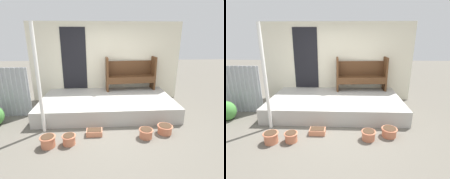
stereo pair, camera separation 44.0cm
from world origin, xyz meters
The scene contains 11 objects.
ground_plane centered at (0.00, 0.00, 0.00)m, with size 24.00×24.00×0.00m, color #666056.
porch_slab centered at (-0.06, 1.00, 0.21)m, with size 3.80×2.01×0.42m.
house_wall centered at (-0.10, 2.04, 1.31)m, with size 5.00×0.08×2.60m.
support_post centered at (-1.59, -0.08, 1.22)m, with size 0.08×0.08×2.45m.
bench centered at (0.75, 1.79, 0.97)m, with size 1.65×0.52×1.09m.
flower_pot_left centered at (-1.33, -0.70, 0.13)m, with size 0.32×0.32×0.24m.
flower_pot_middle centered at (-0.92, -0.65, 0.12)m, with size 0.29×0.29×0.21m.
flower_pot_right centered at (0.74, -0.51, 0.12)m, with size 0.32×0.32×0.21m.
flower_pot_far_right centered at (1.22, -0.36, 0.11)m, with size 0.36×0.36×0.20m.
planter_box_rect centered at (-0.40, -0.33, 0.07)m, with size 0.36×0.23×0.14m.
shrub_by_fence centered at (-2.92, 0.28, 0.26)m, with size 0.49×0.44×0.52m.
Camera 2 is at (0.21, -3.85, 2.18)m, focal length 28.00 mm.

